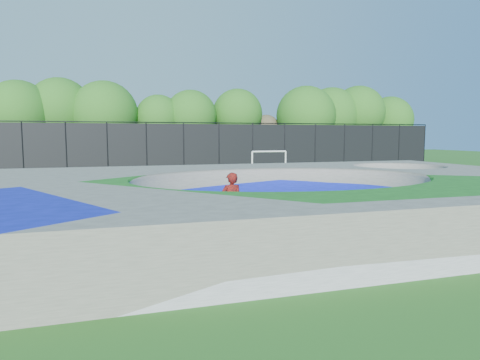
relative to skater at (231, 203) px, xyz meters
name	(u,v)px	position (x,y,z in m)	size (l,w,h in m)	color
ground	(285,218)	(2.51, 1.74, -0.93)	(120.00, 120.00, 0.00)	#235C19
skate_deck	(285,197)	(2.51, 1.74, -0.18)	(22.00, 14.00, 1.50)	gray
skater	(231,203)	(0.00, 0.00, 0.00)	(0.68, 0.45, 1.86)	#B3190E
skateboard	(231,232)	(0.00, 0.00, -0.91)	(0.78, 0.22, 0.05)	black
soccer_goal	(269,158)	(7.96, 17.35, 0.34)	(2.78, 0.12, 1.83)	white
fence	(184,146)	(2.51, 22.74, 1.17)	(48.09, 0.09, 4.04)	black
treeline	(181,113)	(3.12, 27.60, 4.07)	(52.76, 7.46, 8.31)	#412F20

